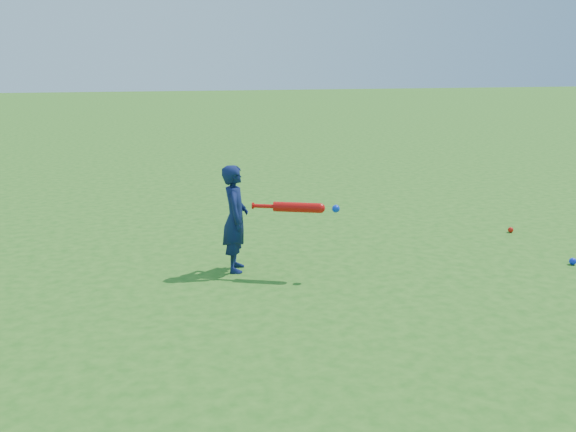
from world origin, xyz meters
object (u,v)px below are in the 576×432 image
object	(u,v)px
ground_ball_red	(511,230)
ground_ball_blue	(573,261)
child	(235,219)
bat_swing	(301,207)

from	to	relation	value
ground_ball_red	ground_ball_blue	size ratio (longest dim) A/B	0.92
child	ground_ball_red	world-z (taller)	child
ground_ball_red	bat_swing	xyz separation A→B (m)	(-2.79, -0.82, 0.61)
ground_ball_blue	ground_ball_red	bearing A→B (deg)	83.48
ground_ball_red	bat_swing	distance (m)	2.97
ground_ball_blue	child	bearing A→B (deg)	167.28
ground_ball_red	ground_ball_blue	bearing A→B (deg)	-96.52
child	ground_ball_blue	bearing A→B (deg)	-89.61
ground_ball_blue	bat_swing	distance (m)	2.75
child	bat_swing	distance (m)	0.64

